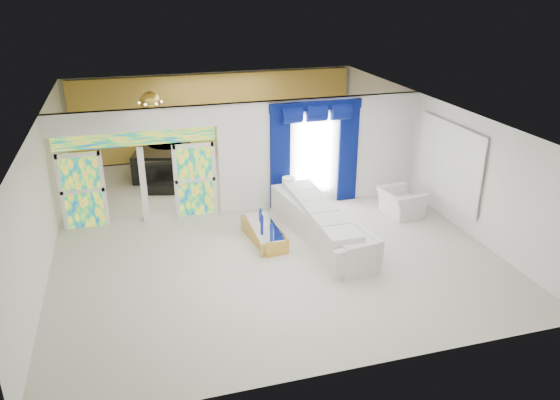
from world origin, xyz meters
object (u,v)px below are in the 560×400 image
object	(u,v)px
coffee_table	(264,234)
grand_piano	(158,163)
console_table	(299,203)
armchair	(401,202)
white_sofa	(320,225)

from	to	relation	value
coffee_table	grand_piano	size ratio (longest dim) A/B	0.97
console_table	grand_piano	distance (m)	5.23
console_table	armchair	xyz separation A→B (m)	(2.54, -1.11, 0.16)
console_table	armchair	bearing A→B (deg)	-23.65
console_table	armchair	distance (m)	2.78
coffee_table	white_sofa	bearing A→B (deg)	-12.53
white_sofa	armchair	bearing A→B (deg)	9.08
white_sofa	console_table	xyz separation A→B (m)	(0.07, 1.90, -0.19)
coffee_table	console_table	xyz separation A→B (m)	(1.42, 1.60, 0.00)
white_sofa	console_table	world-z (taller)	white_sofa
white_sofa	console_table	distance (m)	1.91
armchair	coffee_table	bearing A→B (deg)	90.60
armchair	console_table	bearing A→B (deg)	59.91
coffee_table	armchair	size ratio (longest dim) A/B	1.57
white_sofa	armchair	xyz separation A→B (m)	(2.61, 0.79, -0.03)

